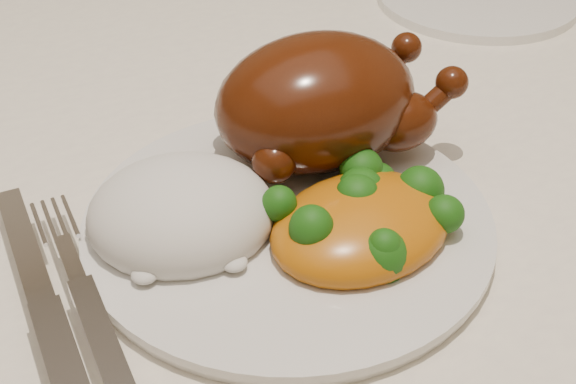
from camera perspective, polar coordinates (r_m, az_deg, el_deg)
name	(u,v)px	position (r m, az deg, el deg)	size (l,w,h in m)	color
dining_table	(121,236)	(0.67, -11.82, -3.07)	(1.60, 0.90, 0.76)	brown
tablecloth	(109,163)	(0.63, -12.64, 2.05)	(1.73, 1.03, 0.18)	beige
dinner_plate	(288,225)	(0.50, 0.00, -2.33)	(0.25, 0.25, 0.01)	silver
roast_chicken	(322,101)	(0.53, 2.44, 6.49)	(0.17, 0.11, 0.09)	#4C1B08
rice_mound	(182,214)	(0.49, -7.55, -1.58)	(0.14, 0.13, 0.06)	white
mac_and_cheese	(368,218)	(0.48, 5.68, -1.87)	(0.13, 0.11, 0.05)	#BD6F0C
cutlery	(67,311)	(0.44, -15.44, -8.18)	(0.04, 0.19, 0.01)	silver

